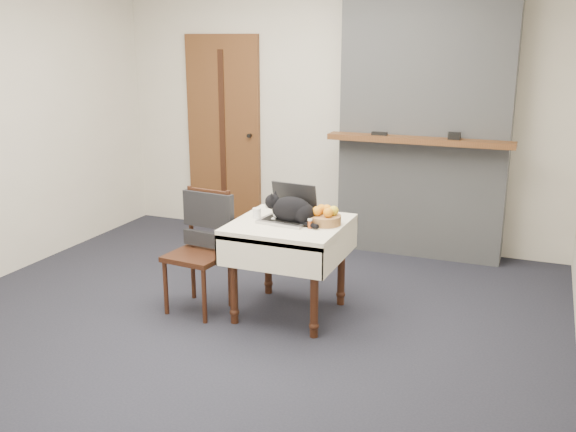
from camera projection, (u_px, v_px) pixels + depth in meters
name	position (u px, v px, depth m)	size (l,w,h in m)	color
ground	(247.00, 312.00, 4.76)	(4.50, 4.50, 0.00)	black
room_shell	(271.00, 66.00, 4.70)	(4.52, 4.01, 2.61)	beige
door	(224.00, 133.00, 6.69)	(0.82, 0.10, 2.00)	brown
chimney	(425.00, 115.00, 5.73)	(1.62, 0.48, 2.60)	gray
side_table	(289.00, 237.00, 4.57)	(0.78, 0.78, 0.70)	#311A0D
laptop	(289.00, 212.00, 4.57)	(0.38, 0.33, 0.26)	#B7B7BC
cat	(293.00, 210.00, 4.49)	(0.44, 0.20, 0.22)	black
cream_jar	(257.00, 213.00, 4.65)	(0.06, 0.06, 0.07)	white
pill_bottle	(310.00, 223.00, 4.38)	(0.03, 0.03, 0.07)	#A54014
fruit_basket	(325.00, 217.00, 4.48)	(0.23, 0.23, 0.13)	olive
desk_clutter	(323.00, 222.00, 4.53)	(0.13, 0.02, 0.01)	black
chair	(204.00, 233.00, 4.72)	(0.44, 0.43, 0.90)	#311A0D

